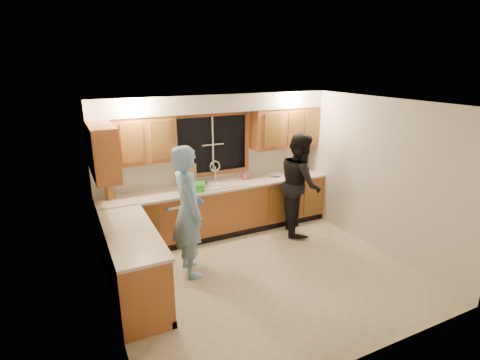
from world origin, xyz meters
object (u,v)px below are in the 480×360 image
sink (219,188)px  woman (300,184)px  dish_crate (196,187)px  soap_bottle (245,174)px  dishwasher (175,220)px  stove (141,285)px  knife_block (110,193)px  bowl (275,175)px  man (188,212)px

sink → woman: woman is taller
dish_crate → soap_bottle: size_ratio=1.43×
dishwasher → stove: size_ratio=0.91×
stove → knife_block: knife_block is taller
sink → soap_bottle: bearing=11.5°
stove → bowl: (2.98, 1.85, 0.50)m
soap_bottle → sink: bearing=-168.5°
woman → soap_bottle: size_ratio=9.11×
dish_crate → soap_bottle: bearing=12.4°
man → soap_bottle: man is taller
bowl → knife_block: bearing=178.8°
stove → woman: (3.12, 1.24, 0.47)m
man → stove: bearing=132.4°
stove → woman: 3.39m
sink → knife_block: size_ratio=4.06×
man → knife_block: 1.48m
soap_bottle → knife_block: bearing=-179.5°
bowl → stove: bearing=-148.1°
woman → dish_crate: woman is taller
woman → soap_bottle: (-0.76, 0.70, 0.10)m
sink → soap_bottle: 0.60m
man → sink: bearing=-39.8°
man → dishwasher: bearing=-3.3°
woman → dish_crate: bearing=98.5°
dish_crate → bowl: bearing=4.9°
dishwasher → bowl: bearing=1.2°
man → dish_crate: man is taller
knife_block → dish_crate: size_ratio=0.73×
dishwasher → stove: bearing=-117.7°
man → soap_bottle: bearing=-50.4°
sink → man: (-0.94, -1.07, 0.10)m
man → dish_crate: bearing=-24.0°
stove → dish_crate: size_ratio=3.10×
dishwasher → woman: (2.17, -0.57, 0.51)m
soap_bottle → woman: bearing=-42.7°
knife_block → bowl: (3.03, -0.07, -0.08)m
soap_bottle → bowl: (0.61, -0.09, -0.07)m
woman → knife_block: woman is taller
woman → dish_crate: 1.87m
sink → dish_crate: sink is taller
woman → knife_block: size_ratio=8.71×
man → bowl: size_ratio=8.92×
sink → dish_crate: 0.51m
knife_block → woman: bearing=-37.2°
stove → soap_bottle: 3.11m
stove → soap_bottle: bearing=39.3°
dish_crate → bowl: 1.67m
sink → soap_bottle: sink is taller
man → soap_bottle: 1.92m
stove → man: man is taller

